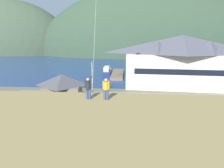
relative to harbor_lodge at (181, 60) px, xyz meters
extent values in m
plane|color=#66604C|center=(-12.69, -20.49, -5.83)|extent=(600.00, 600.00, 0.00)
cube|color=gray|center=(-12.69, -15.49, -5.78)|extent=(40.00, 20.00, 0.10)
cube|color=navy|center=(-12.69, 39.51, -5.82)|extent=(360.00, 84.00, 0.03)
ellipsoid|color=#3D4C38|center=(-89.91, 89.12, -5.83)|extent=(85.87, 48.42, 68.88)
ellipsoid|color=#334733|center=(4.96, 89.34, -5.83)|extent=(148.39, 72.07, 83.08)
cube|color=beige|center=(0.01, 0.08, -2.24)|extent=(23.07, 10.16, 7.20)
cube|color=black|center=(-0.32, -4.18, -1.88)|extent=(19.06, 1.55, 1.10)
pyramid|color=#4C4C56|center=(0.01, 0.08, 3.26)|extent=(24.48, 11.10, 3.80)
pyramid|color=#4C4C56|center=(-5.15, -1.01, 2.71)|extent=(4.99, 4.99, 2.66)
pyramid|color=#4C4C56|center=(4.93, -1.79, 2.71)|extent=(4.99, 4.99, 2.66)
cube|color=#756B5B|center=(-21.53, -13.09, -4.25)|extent=(6.08, 5.48, 3.17)
pyramid|color=#47474C|center=(-21.53, -13.09, -1.80)|extent=(6.58, 6.01, 1.73)
cube|color=black|center=(-21.29, -15.58, -4.73)|extent=(1.10, 0.17, 2.22)
cube|color=#70604C|center=(-13.93, 12.94, -5.48)|extent=(3.20, 15.27, 0.70)
cube|color=silver|center=(-17.22, 16.60, -5.38)|extent=(2.11, 6.12, 0.90)
cube|color=white|center=(-17.22, 16.60, -4.85)|extent=(2.04, 5.94, 0.16)
cube|color=silver|center=(-17.23, 16.14, -4.22)|extent=(1.41, 1.86, 1.10)
cube|color=#23564C|center=(-10.40, 13.05, -5.38)|extent=(2.69, 7.49, 0.90)
cube|color=#33665B|center=(-10.40, 13.05, -4.85)|extent=(2.61, 7.27, 0.16)
cube|color=silver|center=(-10.42, 12.50, -4.22)|extent=(1.75, 2.29, 1.10)
cube|color=navy|center=(-17.33, 14.08, -5.38)|extent=(2.69, 6.83, 0.90)
cube|color=navy|center=(-17.33, 14.08, -4.85)|extent=(2.61, 6.62, 0.16)
cube|color=silver|center=(-17.29, 13.58, -4.22)|extent=(1.66, 2.12, 1.10)
cube|color=red|center=(-24.37, -20.05, -5.01)|extent=(4.35, 2.17, 0.80)
cube|color=#B11A15|center=(-24.22, -20.03, -4.26)|extent=(2.24, 1.78, 0.70)
cube|color=black|center=(-24.22, -20.03, -4.30)|extent=(2.28, 1.82, 0.32)
cylinder|color=black|center=(-25.81, -19.26, -5.41)|extent=(0.66, 0.28, 0.64)
cylinder|color=black|center=(-25.64, -21.09, -5.41)|extent=(0.66, 0.28, 0.64)
cylinder|color=black|center=(-23.09, -19.01, -5.41)|extent=(0.66, 0.28, 0.64)
cylinder|color=black|center=(-22.92, -20.84, -5.41)|extent=(0.66, 0.28, 0.64)
cube|color=#236633|center=(-8.77, -19.78, -5.01)|extent=(4.23, 1.87, 0.80)
cube|color=#1E562B|center=(-8.92, -19.79, -4.26)|extent=(2.13, 1.64, 0.70)
cube|color=black|center=(-8.92, -19.79, -4.30)|extent=(2.17, 1.67, 0.32)
cylinder|color=black|center=(-7.39, -20.68, -5.41)|extent=(0.64, 0.23, 0.64)
cylinder|color=black|center=(-7.42, -18.84, -5.41)|extent=(0.64, 0.23, 0.64)
cylinder|color=black|center=(-10.12, -20.72, -5.41)|extent=(0.64, 0.23, 0.64)
cylinder|color=black|center=(-10.15, -18.89, -5.41)|extent=(0.64, 0.23, 0.64)
cube|color=#B28923|center=(-1.65, -14.23, -5.01)|extent=(4.33, 2.14, 0.80)
cube|color=olive|center=(-1.80, -14.22, -4.26)|extent=(2.23, 1.77, 0.70)
cube|color=black|center=(-1.80, -14.22, -4.30)|extent=(2.27, 1.80, 0.32)
cylinder|color=black|center=(-0.37, -15.26, -5.41)|extent=(0.66, 0.27, 0.64)
cylinder|color=black|center=(-0.22, -13.43, -5.41)|extent=(0.66, 0.27, 0.64)
cylinder|color=black|center=(-3.09, -15.04, -5.41)|extent=(0.66, 0.27, 0.64)
cylinder|color=black|center=(-2.94, -13.21, -5.41)|extent=(0.66, 0.27, 0.64)
cube|color=#9EA3A8|center=(-15.67, -14.05, -5.01)|extent=(4.30, 2.04, 0.80)
cube|color=gray|center=(-15.82, -14.06, -4.26)|extent=(2.19, 1.72, 0.70)
cube|color=black|center=(-15.82, -14.06, -4.30)|extent=(2.23, 1.75, 0.32)
cylinder|color=black|center=(-14.25, -14.89, -5.41)|extent=(0.65, 0.26, 0.64)
cylinder|color=black|center=(-14.35, -13.06, -5.41)|extent=(0.65, 0.26, 0.64)
cylinder|color=black|center=(-16.98, -15.05, -5.41)|extent=(0.65, 0.26, 0.64)
cylinder|color=black|center=(-17.08, -13.21, -5.41)|extent=(0.65, 0.26, 0.64)
cube|color=#B28923|center=(-3.34, -19.77, -5.01)|extent=(4.26, 1.93, 0.80)
cube|color=olive|center=(-3.49, -19.77, -4.26)|extent=(2.15, 1.67, 0.70)
cube|color=black|center=(-3.49, -19.77, -4.30)|extent=(2.19, 1.70, 0.32)
cylinder|color=black|center=(-1.94, -20.64, -5.41)|extent=(0.65, 0.24, 0.64)
cylinder|color=black|center=(-2.00, -18.81, -5.41)|extent=(0.65, 0.24, 0.64)
cylinder|color=black|center=(-4.67, -20.73, -5.41)|extent=(0.65, 0.24, 0.64)
cylinder|color=black|center=(-4.73, -18.89, -5.41)|extent=(0.65, 0.24, 0.64)
cylinder|color=#ADADB2|center=(-17.25, -9.99, -2.54)|extent=(0.16, 0.16, 6.38)
cube|color=#4C4C51|center=(-17.25, -9.64, 0.55)|extent=(0.24, 0.70, 0.20)
cylinder|color=#384770|center=(-14.58, -27.84, 0.23)|extent=(0.20, 0.20, 0.82)
cylinder|color=#384770|center=(-14.36, -27.87, 0.23)|extent=(0.20, 0.20, 0.82)
cylinder|color=#232328|center=(-14.47, -27.85, 0.96)|extent=(0.40, 0.40, 0.64)
sphere|color=tan|center=(-14.47, -27.85, 1.44)|extent=(0.24, 0.24, 0.24)
cylinder|color=#232328|center=(-14.26, -27.71, 1.46)|extent=(0.21, 0.57, 0.43)
cylinder|color=#232328|center=(-14.69, -27.82, 1.03)|extent=(0.11, 0.11, 0.60)
cylinder|color=#384770|center=(-13.13, -27.90, 0.23)|extent=(0.20, 0.20, 0.82)
cylinder|color=#384770|center=(-12.91, -27.93, 0.23)|extent=(0.20, 0.20, 0.82)
cylinder|color=gold|center=(-13.02, -27.91, 0.96)|extent=(0.40, 0.40, 0.64)
sphere|color=tan|center=(-13.02, -27.91, 1.44)|extent=(0.24, 0.24, 0.24)
cylinder|color=gold|center=(-13.24, -27.89, 1.03)|extent=(0.11, 0.11, 0.60)
cylinder|color=gold|center=(-12.80, -27.94, 1.03)|extent=(0.11, 0.11, 0.60)
cylinder|color=silver|center=(-14.39, -23.78, 6.79)|extent=(0.36, 7.67, 13.95)
camera|label=1|loc=(-11.43, -43.23, 4.70)|focal=32.13mm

